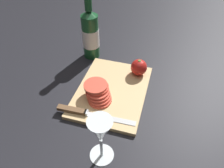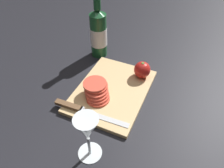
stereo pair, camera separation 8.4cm
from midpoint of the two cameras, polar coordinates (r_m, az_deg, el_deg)
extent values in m
plane|color=black|center=(0.84, 3.13, -4.74)|extent=(3.00, 3.00, 0.00)
cube|color=tan|center=(0.86, 2.77, -1.96)|extent=(0.36, 0.26, 0.02)
cylinder|color=#194C28|center=(1.01, -1.11, 12.46)|extent=(0.08, 0.08, 0.20)
cone|color=#194C28|center=(0.96, -1.20, 18.23)|extent=(0.07, 0.07, 0.02)
cylinder|color=#194C28|center=(0.94, -1.25, 21.02)|extent=(0.03, 0.03, 0.08)
cylinder|color=silver|center=(1.02, -1.11, 12.26)|extent=(0.08, 0.08, 0.09)
cylinder|color=silver|center=(0.71, -2.24, -17.66)|extent=(0.07, 0.07, 0.00)
cylinder|color=silver|center=(0.67, -2.34, -15.97)|extent=(0.01, 0.01, 0.08)
cone|color=silver|center=(0.60, -2.56, -11.96)|extent=(0.07, 0.07, 0.09)
cone|color=beige|center=(0.63, -2.48, -13.36)|extent=(0.03, 0.03, 0.03)
sphere|color=red|center=(0.91, 10.52, 3.56)|extent=(0.07, 0.07, 0.07)
cylinder|color=#47702D|center=(0.89, 10.77, 5.10)|extent=(0.01, 0.01, 0.01)
cube|color=silver|center=(0.76, 1.30, -9.10)|extent=(0.03, 0.18, 0.00)
cube|color=silver|center=(0.78, -4.80, -6.88)|extent=(0.02, 0.01, 0.01)
cube|color=brown|center=(0.80, -8.29, -5.73)|extent=(0.02, 0.11, 0.01)
cylinder|color=#DB4C38|center=(0.82, -0.76, -3.90)|extent=(0.09, 0.09, 0.01)
cylinder|color=#DB4C38|center=(0.82, -0.92, -3.14)|extent=(0.09, 0.09, 0.01)
cylinder|color=#DB4C38|center=(0.81, -1.08, -2.38)|extent=(0.09, 0.09, 0.01)
cylinder|color=#DB4C38|center=(0.81, -1.24, -1.62)|extent=(0.09, 0.09, 0.01)
cylinder|color=#DB4C38|center=(0.81, -1.40, -0.86)|extent=(0.09, 0.09, 0.01)
cylinder|color=#DB4C38|center=(0.81, -1.57, -0.09)|extent=(0.09, 0.09, 0.01)
camera|label=1|loc=(0.04, -87.13, 2.68)|focal=35.00mm
camera|label=2|loc=(0.04, 92.87, -2.68)|focal=35.00mm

